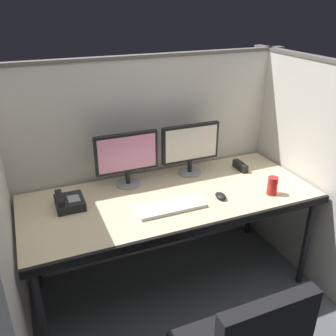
# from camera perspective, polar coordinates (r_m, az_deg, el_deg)

# --- Properties ---
(ground_plane) EXTENTS (8.00, 8.00, 0.00)m
(ground_plane) POSITION_cam_1_polar(r_m,az_deg,el_deg) (2.64, 3.14, -21.58)
(ground_plane) COLOR #4C5156
(cubicle_partition_rear) EXTENTS (2.21, 0.06, 1.57)m
(cubicle_partition_rear) POSITION_cam_1_polar(r_m,az_deg,el_deg) (2.74, -3.17, 0.77)
(cubicle_partition_rear) COLOR beige
(cubicle_partition_rear) RESTS_ON ground
(cubicle_partition_left) EXTENTS (0.06, 1.41, 1.57)m
(cubicle_partition_left) POSITION_cam_1_polar(r_m,az_deg,el_deg) (2.15, -23.99, -9.10)
(cubicle_partition_left) COLOR beige
(cubicle_partition_left) RESTS_ON ground
(cubicle_partition_right) EXTENTS (0.06, 1.41, 1.57)m
(cubicle_partition_right) POSITION_cam_1_polar(r_m,az_deg,el_deg) (2.80, 20.39, -0.30)
(cubicle_partition_right) COLOR beige
(cubicle_partition_right) RESTS_ON ground
(desk) EXTENTS (1.90, 0.80, 0.74)m
(desk) POSITION_cam_1_polar(r_m,az_deg,el_deg) (2.41, 0.57, -5.53)
(desk) COLOR beige
(desk) RESTS_ON ground
(monitor_left) EXTENTS (0.43, 0.17, 0.37)m
(monitor_left) POSITION_cam_1_polar(r_m,az_deg,el_deg) (2.45, -6.42, 1.88)
(monitor_left) COLOR gray
(monitor_left) RESTS_ON desk
(monitor_right) EXTENTS (0.43, 0.17, 0.37)m
(monitor_right) POSITION_cam_1_polar(r_m,az_deg,el_deg) (2.61, 3.52, 3.45)
(monitor_right) COLOR gray
(monitor_right) RESTS_ON desk
(keyboard_main) EXTENTS (0.43, 0.15, 0.02)m
(keyboard_main) POSITION_cam_1_polar(r_m,az_deg,el_deg) (2.25, 0.48, -6.06)
(keyboard_main) COLOR silver
(keyboard_main) RESTS_ON desk
(computer_mouse) EXTENTS (0.06, 0.10, 0.04)m
(computer_mouse) POSITION_cam_1_polar(r_m,az_deg,el_deg) (2.38, 8.19, -4.31)
(computer_mouse) COLOR black
(computer_mouse) RESTS_ON desk
(soda_can) EXTENTS (0.07, 0.07, 0.12)m
(soda_can) POSITION_cam_1_polar(r_m,az_deg,el_deg) (2.48, 15.92, -2.67)
(soda_can) COLOR red
(soda_can) RESTS_ON desk
(red_stapler) EXTENTS (0.04, 0.15, 0.06)m
(red_stapler) POSITION_cam_1_polar(r_m,az_deg,el_deg) (2.79, 11.17, 0.31)
(red_stapler) COLOR black
(red_stapler) RESTS_ON desk
(desk_phone) EXTENTS (0.17, 0.19, 0.09)m
(desk_phone) POSITION_cam_1_polar(r_m,az_deg,el_deg) (2.34, -15.18, -5.14)
(desk_phone) COLOR black
(desk_phone) RESTS_ON desk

